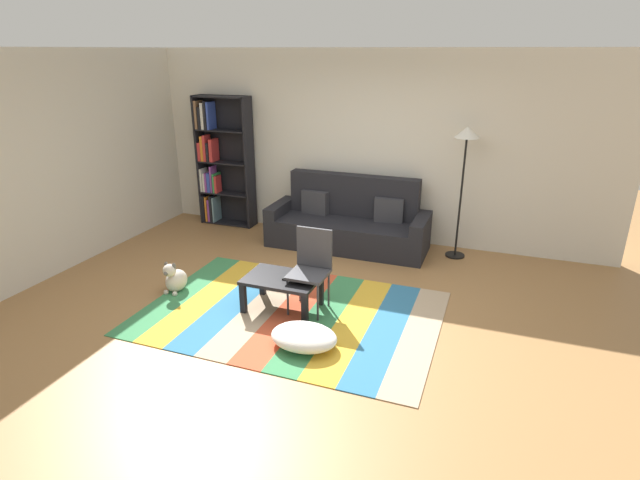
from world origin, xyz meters
name	(u,v)px	position (x,y,z in m)	size (l,w,h in m)	color
ground_plane	(309,311)	(0.00, 0.00, 0.00)	(14.00, 14.00, 0.00)	#9E7042
back_wall	(373,147)	(0.00, 2.55, 1.35)	(6.80, 0.10, 2.70)	silver
left_wall	(94,154)	(-3.40, 0.75, 1.35)	(0.10, 5.50, 2.70)	beige
rug	(291,313)	(-0.16, -0.12, 0.01)	(3.13, 2.15, 0.01)	#387F4C
couch	(349,224)	(-0.18, 2.02, 0.34)	(2.26, 0.80, 1.00)	black
bookshelf	(219,162)	(-2.44, 2.31, 1.00)	(0.90, 0.28, 2.03)	black
coffee_table	(282,282)	(-0.29, -0.05, 0.32)	(0.79, 0.54, 0.37)	black
pouf	(304,337)	(0.22, -0.68, 0.11)	(0.65, 0.49, 0.20)	white
dog	(175,279)	(-1.64, -0.10, 0.16)	(0.22, 0.35, 0.40)	beige
standing_lamp	(466,150)	(1.32, 2.16, 1.47)	(0.32, 0.32, 1.76)	black
tv_remote	(287,277)	(-0.24, -0.04, 0.39)	(0.04, 0.15, 0.02)	black
folding_chair	(311,263)	(0.00, 0.09, 0.53)	(0.40, 0.40, 0.90)	#38383D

